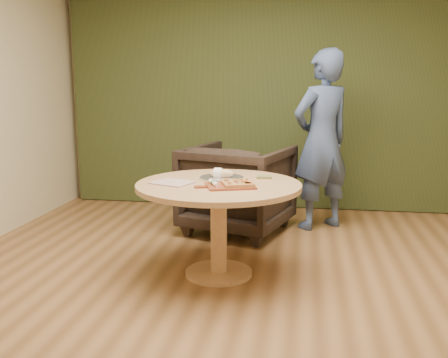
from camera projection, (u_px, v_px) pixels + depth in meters
name	position (u px, v px, depth m)	size (l,w,h in m)	color
room_shell	(229.00, 101.00, 3.18)	(5.04, 6.04, 2.84)	olive
curtain	(265.00, 92.00, 5.99)	(4.80, 0.14, 2.78)	#2C3719
pedestal_table	(219.00, 201.00, 3.90)	(1.29, 1.29, 0.75)	tan
pizza_paddle	(229.00, 186.00, 3.73)	(0.47, 0.38, 0.01)	brown
flatbread_pizza	(238.00, 183.00, 3.72)	(0.28, 0.28, 0.04)	#B88447
cutlery_roll	(213.00, 183.00, 3.72)	(0.11, 0.19, 0.03)	white
newspaper	(173.00, 182.00, 3.86)	(0.30, 0.25, 0.01)	silver
serving_tray	(222.00, 178.00, 4.04)	(0.36, 0.36, 0.02)	silver
bread_roll	(221.00, 173.00, 4.03)	(0.19, 0.09, 0.09)	beige
green_packet	(264.00, 177.00, 4.06)	(0.12, 0.10, 0.02)	#535D2A
armchair	(238.00, 184.00, 5.10)	(0.96, 0.90, 0.99)	black
person_standing	(322.00, 141.00, 5.14)	(0.68, 0.45, 1.85)	#3F5481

